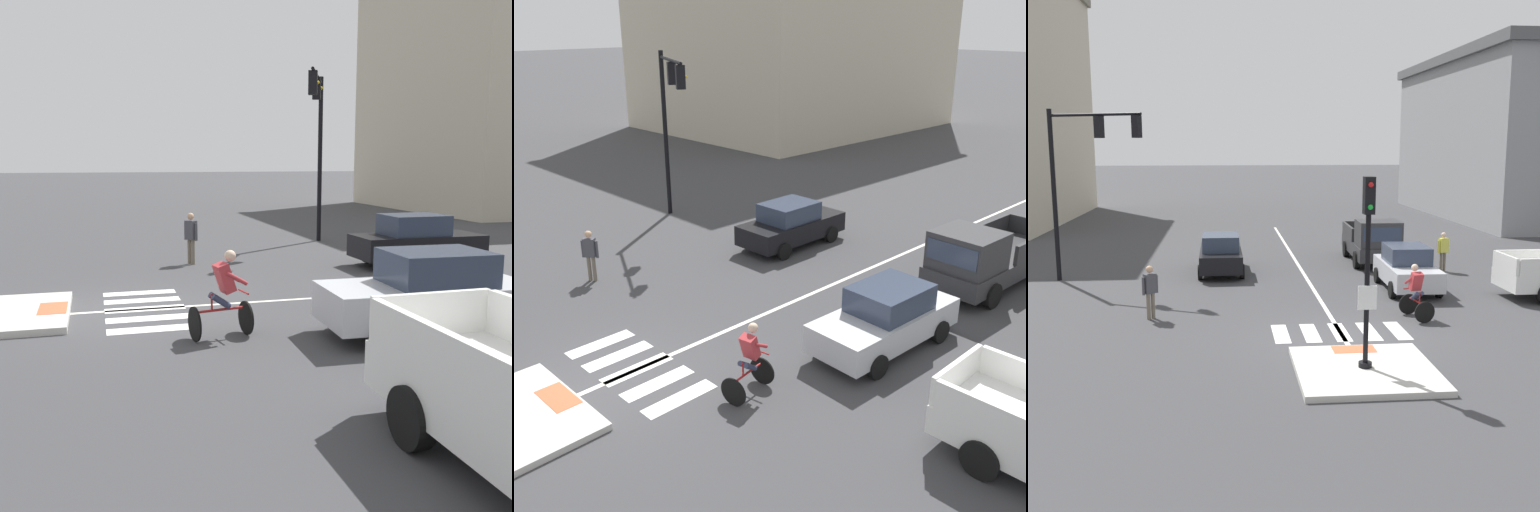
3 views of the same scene
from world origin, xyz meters
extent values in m
plane|color=#3D3D3F|center=(0.00, 0.00, 0.00)|extent=(300.00, 300.00, 0.00)
cube|color=#DB5B38|center=(0.00, -1.32, 0.15)|extent=(1.10, 0.60, 0.01)
cube|color=silver|center=(-1.70, 0.67, 0.00)|extent=(0.44, 1.80, 0.01)
cube|color=silver|center=(-0.85, 0.67, 0.00)|extent=(0.44, 1.80, 0.01)
cube|color=silver|center=(0.00, 0.67, 0.00)|extent=(0.44, 1.80, 0.01)
cube|color=silver|center=(0.85, 0.67, 0.00)|extent=(0.44, 1.80, 0.01)
cube|color=silver|center=(1.70, 0.67, 0.00)|extent=(0.44, 1.80, 0.01)
cube|color=silver|center=(0.01, 10.00, 0.00)|extent=(0.14, 28.00, 0.01)
cylinder|color=black|center=(-9.80, 8.67, 3.32)|extent=(0.18, 0.18, 6.65)
cylinder|color=black|center=(-7.98, 7.80, 6.40)|extent=(3.69, 1.84, 0.11)
cube|color=black|center=(-7.80, 7.72, 5.95)|extent=(0.36, 0.38, 0.80)
sphere|color=gold|center=(-7.72, 7.87, 5.95)|extent=(0.12, 0.12, 0.12)
cube|color=black|center=(-6.34, 7.02, 5.95)|extent=(0.36, 0.38, 0.80)
sphere|color=gold|center=(-6.26, 7.17, 5.95)|extent=(0.12, 0.12, 0.12)
cube|color=silver|center=(3.44, 5.76, 0.65)|extent=(1.85, 4.16, 0.70)
cube|color=#2D384C|center=(3.44, 5.91, 1.32)|extent=(1.55, 1.95, 0.64)
cylinder|color=black|center=(4.23, 4.46, 0.30)|extent=(0.20, 0.61, 0.60)
cylinder|color=black|center=(2.56, 4.52, 0.30)|extent=(0.20, 0.61, 0.60)
cylinder|color=black|center=(4.32, 7.00, 0.30)|extent=(0.20, 0.61, 0.60)
cylinder|color=black|center=(2.65, 7.06, 0.30)|extent=(0.20, 0.61, 0.60)
cube|color=black|center=(-3.42, 9.54, 0.65)|extent=(1.74, 4.12, 0.70)
cube|color=#2D384C|center=(-3.41, 9.39, 1.32)|extent=(1.50, 1.91, 0.64)
cylinder|color=black|center=(-4.26, 10.80, 0.30)|extent=(0.19, 0.60, 0.60)
cylinder|color=black|center=(-2.60, 10.82, 0.30)|extent=(0.19, 0.60, 0.60)
cylinder|color=black|center=(-4.24, 8.26, 0.30)|extent=(0.19, 0.60, 0.60)
cylinder|color=black|center=(-2.57, 8.28, 0.30)|extent=(0.19, 0.60, 0.60)
cube|color=white|center=(7.89, 3.14, 1.28)|extent=(2.81, 0.16, 0.60)
cube|color=white|center=(6.39, 4.01, 1.28)|extent=(0.13, 1.80, 0.60)
cylinder|color=black|center=(7.50, 3.12, 0.38)|extent=(0.76, 0.25, 0.76)
cylinder|color=black|center=(2.52, 2.39, 0.33)|extent=(0.66, 0.16, 0.66)
cylinder|color=black|center=(2.71, 1.36, 0.33)|extent=(0.66, 0.16, 0.66)
cylinder|color=#B21E1E|center=(2.62, 1.87, 0.55)|extent=(0.21, 0.89, 0.05)
cylinder|color=#B21E1E|center=(2.65, 1.70, 0.73)|extent=(0.04, 0.04, 0.30)
cylinder|color=#B21E1E|center=(2.53, 2.34, 0.85)|extent=(0.44, 0.11, 0.04)
cylinder|color=#2D334C|center=(2.54, 1.84, 0.73)|extent=(0.19, 0.41, 0.33)
cylinder|color=#2D334C|center=(2.70, 1.87, 0.73)|extent=(0.19, 0.41, 0.33)
cube|color=#B73338|center=(2.60, 1.95, 1.16)|extent=(0.40, 0.44, 0.60)
sphere|color=beige|center=(2.58, 2.07, 1.57)|extent=(0.22, 0.22, 0.22)
cylinder|color=#B73338|center=(2.41, 2.10, 1.16)|extent=(0.16, 0.46, 0.31)
cylinder|color=#B73338|center=(2.73, 2.16, 1.16)|extent=(0.16, 0.46, 0.31)
cylinder|color=#6B6051|center=(-5.48, 2.67, 0.41)|extent=(0.12, 0.12, 0.82)
cylinder|color=#6B6051|center=(-5.61, 2.57, 0.41)|extent=(0.12, 0.12, 0.82)
cube|color=#3F3F47|center=(-5.54, 2.62, 1.12)|extent=(0.42, 0.40, 0.60)
cylinder|color=#3F3F47|center=(-5.36, 2.76, 1.07)|extent=(0.09, 0.09, 0.56)
cylinder|color=#3F3F47|center=(-5.72, 2.47, 1.07)|extent=(0.09, 0.09, 0.56)
sphere|color=tan|center=(-5.54, 2.62, 1.56)|extent=(0.22, 0.22, 0.22)
camera|label=1|loc=(13.35, -0.36, 3.36)|focal=41.74mm
camera|label=2|loc=(11.33, -5.94, 7.83)|focal=43.26mm
camera|label=3|loc=(-3.24, -16.53, 5.30)|focal=44.28mm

